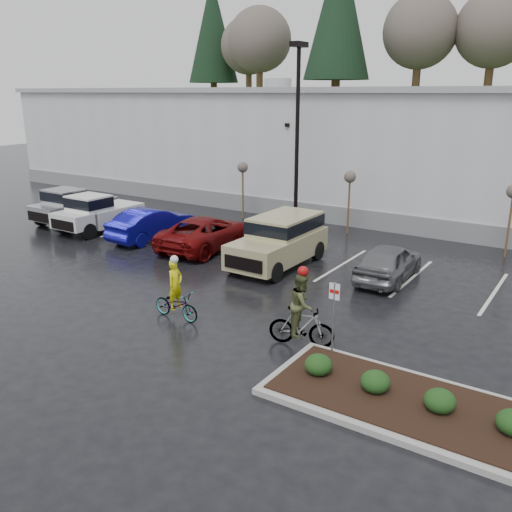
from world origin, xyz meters
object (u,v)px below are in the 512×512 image
Objects in this scene: pickup_silver at (79,204)px; cyclist_hivis at (176,299)px; sapling_mid at (350,180)px; pickup_white at (103,211)px; car_grey at (389,262)px; fire_lane_sign at (334,311)px; car_blue at (152,224)px; car_red at (207,232)px; lamppost at (297,119)px; cyclist_olive at (302,317)px; sapling_west at (243,170)px; suv_tan at (278,242)px.

cyclist_hivis is at bearing -28.17° from pickup_silver.
sapling_mid is at bearing 0.58° from cyclist_hivis.
pickup_white is 15.29m from car_grey.
car_grey is 8.51m from cyclist_hivis.
sapling_mid is at bearing 112.49° from fire_lane_sign.
car_red is at bearing -173.74° from car_blue.
lamppost is at bearing -113.12° from car_red.
cyclist_olive reaches higher than cyclist_hivis.
sapling_west is at bearing -29.58° from car_grey.
car_blue is 11.81m from car_grey.
cyclist_hivis is at bearing -90.21° from sapling_mid.
sapling_west reaches higher than cyclist_hivis.
car_red is 4.14m from suv_tan.
pickup_white is at bearing -150.33° from sapling_mid.
lamppost reaches higher than pickup_silver.
fire_lane_sign is at bearing -86.67° from cyclist_hivis.
cyclist_hivis is (13.52, -7.24, -0.32)m from pickup_silver.
pickup_silver is 15.34m from cyclist_hivis.
sapling_mid is at bearing 21.80° from lamppost.
cyclist_olive reaches higher than pickup_silver.
sapling_mid is 1.45× the size of fire_lane_sign.
pickup_white is (-8.52, -5.28, -4.71)m from lamppost.
fire_lane_sign is at bearing -67.51° from sapling_mid.
sapling_mid is at bearing -54.91° from car_grey.
car_blue is at bearing -0.15° from pickup_white.
cyclist_hivis is (0.14, -6.47, -0.37)m from suv_tan.
lamppost is 4.19× the size of fire_lane_sign.
car_blue is 1.12× the size of car_grey.
suv_tan is 2.15× the size of cyclist_olive.
pickup_silver is 2.19× the size of cyclist_olive.
suv_tan is 7.40m from cyclist_olive.
pickup_silver is at bearing -1.46° from car_blue.
cyclist_olive is (17.77, -6.73, -0.12)m from pickup_silver.
pickup_white is 16.46m from cyclist_olive.
cyclist_olive reaches higher than suv_tan.
sapling_mid reaches higher than car_grey.
suv_tan is (6.32, -6.57, -1.70)m from sapling_west.
suv_tan is at bearing 20.14° from cyclist_olive.
cyclist_hivis is (4.24, -6.93, -0.09)m from car_red.
fire_lane_sign is 0.47× the size of car_blue.
car_grey is 1.76× the size of cyclist_olive.
cyclist_hivis is at bearing 80.56° from cyclist_olive.
cyclist_olive is (4.21, -12.53, -1.86)m from sapling_mid.
cyclist_hivis is (-5.35, -0.24, -0.75)m from fire_lane_sign.
pickup_white is (-11.02, -6.28, -1.75)m from sapling_mid.
sapling_west and sapling_mid have the same top height.
sapling_mid is at bearing 88.40° from suv_tan.
sapling_west reaches higher than car_blue.
sapling_mid is 0.62× the size of pickup_silver.
fire_lane_sign is 1.25m from cyclist_olive.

